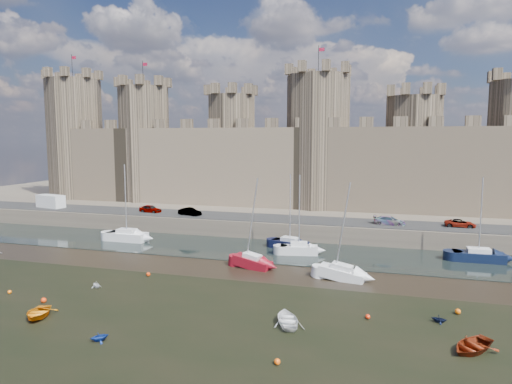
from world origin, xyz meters
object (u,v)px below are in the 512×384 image
car_2 (389,221)px  sailboat_0 (127,236)px  sailboat_2 (299,249)px  van (51,201)px  sailboat_5 (342,273)px  dinghy_1 (99,337)px  sailboat_1 (290,244)px  sailboat_3 (478,255)px  car_0 (150,209)px  car_1 (190,212)px  dinghy_0 (38,314)px  sailboat_4 (252,261)px  car_3 (460,223)px

car_2 → sailboat_0: sailboat_0 is taller
sailboat_2 → van: bearing=156.2°
sailboat_0 → sailboat_2: bearing=-1.1°
sailboat_5 → dinghy_1: 25.11m
sailboat_2 → sailboat_5: bearing=-65.8°
sailboat_0 → sailboat_1: sailboat_0 is taller
sailboat_0 → sailboat_2: sailboat_0 is taller
sailboat_1 → sailboat_3: size_ratio=0.99×
car_0 → sailboat_3: 48.68m
car_0 → sailboat_2: bearing=-101.8°
car_0 → sailboat_0: sailboat_0 is taller
car_0 → sailboat_3: size_ratio=0.38×
car_1 → sailboat_1: 19.19m
sailboat_2 → car_2: bearing=32.2°
sailboat_0 → dinghy_0: bearing=-72.5°
car_1 → sailboat_3: size_ratio=0.38×
car_1 → sailboat_3: bearing=-84.9°
car_2 → sailboat_0: 37.38m
car_1 → car_2: 30.28m
van → sailboat_1: bearing=2.4°
dinghy_0 → dinghy_1: (7.50, -2.42, -0.03)m
sailboat_4 → sailboat_5: bearing=5.3°
car_1 → dinghy_0: (2.53, -35.72, -2.76)m
car_2 → dinghy_0: (-27.74, -36.40, -2.76)m
car_3 → dinghy_1: (-29.58, -39.66, -2.72)m
car_1 → car_3: size_ratio=0.95×
sailboat_2 → sailboat_3: 21.41m
sailboat_4 → van: bearing=171.1°
car_3 → van: van is taller
sailboat_0 → sailboat_4: size_ratio=1.06×
car_2 → car_3: (9.35, 0.84, -0.07)m
dinghy_0 → sailboat_2: bearing=33.3°
sailboat_5 → dinghy_1: (-15.51, -19.74, -0.40)m
sailboat_1 → sailboat_5: (7.90, -11.19, -0.05)m
car_2 → dinghy_1: (-20.24, -38.82, -2.79)m
sailboat_0 → dinghy_0: 27.95m
sailboat_0 → dinghy_1: size_ratio=8.48×
sailboat_4 → car_1: bearing=145.9°
car_0 → sailboat_1: bearing=-98.3°
sailboat_0 → sailboat_3: 46.36m
sailboat_3 → sailboat_4: 27.14m
car_2 → sailboat_4: bearing=144.0°
van → dinghy_1: bearing=-34.1°
car_2 → van: size_ratio=0.83×
sailboat_4 → dinghy_1: size_ratio=8.02×
car_1 → car_3: 39.64m
car_1 → sailboat_0: (-5.75, -9.03, -2.29)m
car_0 → van: (-19.37, -0.20, 0.49)m
car_1 → sailboat_1: (17.64, -7.21, -2.34)m
sailboat_3 → dinghy_1: sailboat_3 is taller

